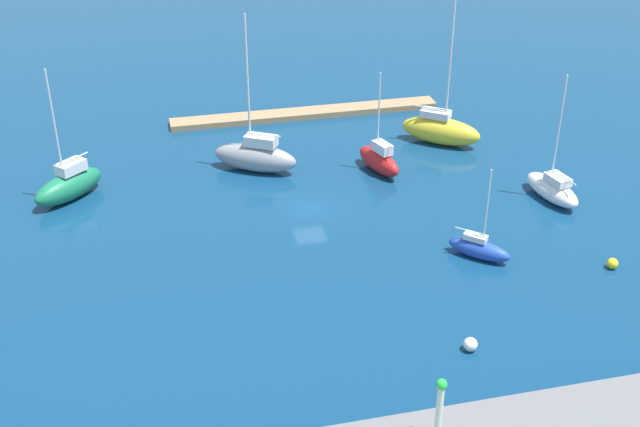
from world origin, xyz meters
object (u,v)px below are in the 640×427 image
(pier_dock, at_px, (306,113))
(mooring_buoy_white, at_px, (470,344))
(sailboat_yellow_far_south, at_px, (440,129))
(sailboat_red_off_beacon, at_px, (379,160))
(harbor_beacon, at_px, (440,404))
(sailboat_green_by_breakwater, at_px, (69,185))
(sailboat_gray_along_channel, at_px, (256,156))
(sailboat_blue_lone_south, at_px, (479,248))
(mooring_buoy_yellow, at_px, (612,263))
(sailboat_white_center_basin, at_px, (552,189))

(pier_dock, bearing_deg, mooring_buoy_white, 92.55)
(sailboat_yellow_far_south, bearing_deg, sailboat_red_off_beacon, -110.86)
(harbor_beacon, relative_size, sailboat_red_off_beacon, 0.41)
(sailboat_green_by_breakwater, height_order, sailboat_gray_along_channel, sailboat_gray_along_channel)
(sailboat_blue_lone_south, bearing_deg, sailboat_red_off_beacon, 144.61)
(sailboat_red_off_beacon, bearing_deg, pier_dock, -3.75)
(pier_dock, distance_m, mooring_buoy_yellow, 36.05)
(pier_dock, xyz_separation_m, harbor_beacon, (3.28, 46.50, 3.07))
(pier_dock, bearing_deg, harbor_beacon, 85.96)
(sailboat_blue_lone_south, bearing_deg, mooring_buoy_white, -71.79)
(harbor_beacon, xyz_separation_m, mooring_buoy_white, (-5.02, -7.48, -2.92))
(sailboat_yellow_far_south, bearing_deg, sailboat_gray_along_channel, -136.48)
(sailboat_yellow_far_south, relative_size, mooring_buoy_white, 15.53)
(sailboat_red_off_beacon, height_order, mooring_buoy_white, sailboat_red_off_beacon)
(sailboat_red_off_beacon, bearing_deg, sailboat_green_by_breakwater, 70.05)
(mooring_buoy_yellow, bearing_deg, sailboat_gray_along_channel, -44.15)
(pier_dock, distance_m, sailboat_yellow_far_south, 14.50)
(harbor_beacon, height_order, sailboat_green_by_breakwater, sailboat_green_by_breakwater)
(sailboat_yellow_far_south, relative_size, sailboat_gray_along_channel, 0.99)
(sailboat_green_by_breakwater, xyz_separation_m, sailboat_yellow_far_south, (-33.54, -3.47, 0.14))
(sailboat_green_by_breakwater, distance_m, mooring_buoy_yellow, 42.64)
(mooring_buoy_white, bearing_deg, sailboat_yellow_far_south, -107.19)
(sailboat_white_center_basin, relative_size, sailboat_yellow_far_south, 0.77)
(sailboat_white_center_basin, relative_size, mooring_buoy_yellow, 13.27)
(harbor_beacon, xyz_separation_m, mooring_buoy_yellow, (-18.39, -13.76, -2.97))
(harbor_beacon, bearing_deg, sailboat_white_center_basin, -128.19)
(harbor_beacon, relative_size, sailboat_gray_along_channel, 0.27)
(sailboat_green_by_breakwater, xyz_separation_m, sailboat_blue_lone_south, (-29.11, 16.20, -0.51))
(sailboat_gray_along_channel, xyz_separation_m, sailboat_blue_lone_south, (-13.38, 17.91, -0.64))
(pier_dock, xyz_separation_m, sailboat_red_off_beacon, (-3.50, 14.01, 0.87))
(sailboat_yellow_far_south, xyz_separation_m, sailboat_blue_lone_south, (4.43, 19.67, -0.65))
(sailboat_red_off_beacon, xyz_separation_m, mooring_buoy_yellow, (-11.60, 18.72, -0.76))
(pier_dock, relative_size, sailboat_white_center_basin, 2.58)
(sailboat_yellow_far_south, bearing_deg, pier_dock, 176.51)
(sailboat_red_off_beacon, bearing_deg, harbor_beacon, 150.41)
(pier_dock, height_order, sailboat_white_center_basin, sailboat_white_center_basin)
(sailboat_red_off_beacon, height_order, sailboat_white_center_basin, sailboat_white_center_basin)
(sailboat_blue_lone_south, xyz_separation_m, mooring_buoy_yellow, (-8.69, 3.51, -0.38))
(sailboat_red_off_beacon, xyz_separation_m, sailboat_gray_along_channel, (10.46, -2.70, 0.26))
(harbor_beacon, xyz_separation_m, sailboat_green_by_breakwater, (19.41, -33.47, -2.08))
(mooring_buoy_yellow, bearing_deg, sailboat_green_by_breakwater, -27.54)
(sailboat_gray_along_channel, bearing_deg, pier_dock, -90.97)
(harbor_beacon, height_order, sailboat_red_off_beacon, sailboat_red_off_beacon)
(sailboat_gray_along_channel, relative_size, sailboat_blue_lone_south, 1.94)
(sailboat_red_off_beacon, distance_m, sailboat_gray_along_channel, 10.81)
(sailboat_red_off_beacon, relative_size, sailboat_blue_lone_south, 1.26)
(mooring_buoy_white, bearing_deg, sailboat_red_off_beacon, -94.05)
(sailboat_red_off_beacon, bearing_deg, mooring_buoy_white, 158.16)
(pier_dock, relative_size, harbor_beacon, 7.34)
(harbor_beacon, relative_size, mooring_buoy_yellow, 4.67)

